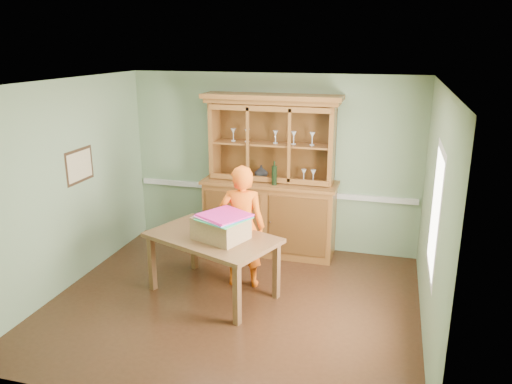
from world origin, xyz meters
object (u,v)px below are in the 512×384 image
(dining_table, at_px, (212,243))
(cardboard_box, at_px, (221,228))
(person, at_px, (242,227))
(china_hutch, at_px, (270,199))

(dining_table, distance_m, cardboard_box, 0.28)
(cardboard_box, height_order, person, person)
(dining_table, distance_m, person, 0.47)
(china_hutch, distance_m, person, 1.20)
(china_hutch, height_order, person, china_hutch)
(china_hutch, xyz_separation_m, person, (-0.08, -1.20, -0.02))
(china_hutch, bearing_deg, cardboard_box, -98.10)
(dining_table, bearing_deg, cardboard_box, -1.16)
(china_hutch, relative_size, dining_table, 1.31)
(dining_table, height_order, person, person)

